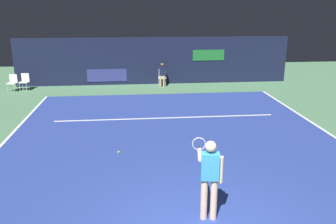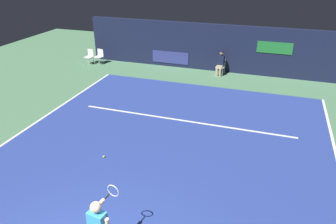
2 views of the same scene
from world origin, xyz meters
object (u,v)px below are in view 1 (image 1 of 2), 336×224
at_px(courtside_chair_far, 13,82).
at_px(tennis_ball, 119,152).
at_px(courtside_chair_near, 25,81).
at_px(tennis_player, 209,175).
at_px(line_judge_on_chair, 162,74).

height_order(courtside_chair_far, tennis_ball, courtside_chair_far).
bearing_deg(courtside_chair_near, tennis_player, -60.44).
bearing_deg(courtside_chair_near, courtside_chair_far, -158.77).
bearing_deg(tennis_player, line_judge_on_chair, 89.30).
xyz_separation_m(line_judge_on_chair, tennis_ball, (-2.12, -9.24, -0.64)).
relative_size(courtside_chair_near, tennis_ball, 12.94).
distance_m(tennis_player, line_judge_on_chair, 12.85).
xyz_separation_m(line_judge_on_chair, courtside_chair_far, (-7.84, -0.48, -0.18)).
bearing_deg(line_judge_on_chair, tennis_ball, -102.91).
height_order(tennis_player, courtside_chair_far, tennis_player).
xyz_separation_m(courtside_chair_near, tennis_ball, (5.17, -8.97, -0.46)).
relative_size(courtside_chair_far, tennis_ball, 12.94).
xyz_separation_m(tennis_player, line_judge_on_chair, (0.16, 12.85, -0.30)).
bearing_deg(courtside_chair_far, tennis_player, -58.15).
bearing_deg(courtside_chair_far, courtside_chair_near, 21.23).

